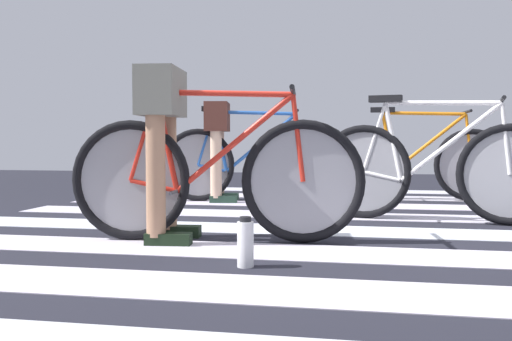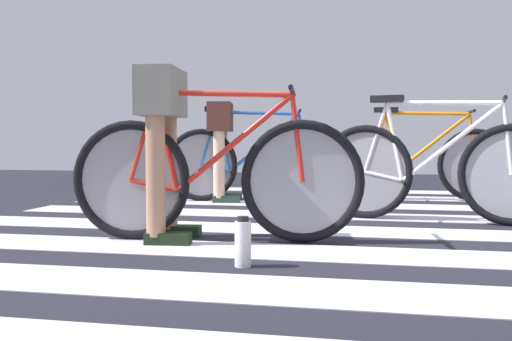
{
  "view_description": "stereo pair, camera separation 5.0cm",
  "coord_description": "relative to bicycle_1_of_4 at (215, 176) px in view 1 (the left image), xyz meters",
  "views": [
    {
      "loc": [
        0.28,
        -3.44,
        0.61
      ],
      "look_at": [
        -0.34,
        -0.04,
        0.43
      ],
      "focal_mm": 39.34,
      "sensor_mm": 36.0,
      "label": 1
    },
    {
      "loc": [
        0.33,
        -3.44,
        0.61
      ],
      "look_at": [
        -0.34,
        -0.04,
        0.43
      ],
      "focal_mm": 39.34,
      "sensor_mm": 36.0,
      "label": 2
    }
  ],
  "objects": [
    {
      "name": "cyclist_1_of_4",
      "position": [
        -0.31,
        -0.03,
        0.27
      ],
      "size": [
        0.35,
        0.43,
        1.02
      ],
      "rotation": [
        0.0,
        0.0,
        0.1
      ],
      "color": "#A87A5B",
      "rests_on": "ground"
    },
    {
      "name": "bicycle_1_of_4",
      "position": [
        0.0,
        0.0,
        0.0
      ],
      "size": [
        1.73,
        0.52,
        0.93
      ],
      "rotation": [
        0.0,
        0.0,
        0.1
      ],
      "color": "black",
      "rests_on": "ground"
    },
    {
      "name": "bicycle_3_of_4",
      "position": [
        -0.22,
        2.21,
        0.0
      ],
      "size": [
        1.72,
        0.53,
        0.93
      ],
      "rotation": [
        0.0,
        0.0,
        0.15
      ],
      "color": "black",
      "rests_on": "ground"
    },
    {
      "name": "bicycle_2_of_4",
      "position": [
        1.36,
        1.08,
        0.0
      ],
      "size": [
        1.72,
        0.55,
        0.93
      ],
      "rotation": [
        0.0,
        0.0,
        -0.18
      ],
      "color": "black",
      "rests_on": "ground"
    },
    {
      "name": "cyclist_3_of_4",
      "position": [
        -0.53,
        2.16,
        0.24
      ],
      "size": [
        0.37,
        0.44,
        0.97
      ],
      "rotation": [
        0.0,
        0.0,
        0.15
      ],
      "color": "beige",
      "rests_on": "ground"
    },
    {
      "name": "bicycle_4_of_4",
      "position": [
        1.41,
        2.63,
        0.0
      ],
      "size": [
        1.74,
        0.52,
        0.93
      ],
      "rotation": [
        0.0,
        0.0,
        -0.01
      ],
      "color": "black",
      "rests_on": "ground"
    },
    {
      "name": "crosswalk_markings",
      "position": [
        0.54,
        0.51,
        -0.38
      ],
      "size": [
        5.46,
        6.49,
        0.0
      ],
      "color": "silver",
      "rests_on": "ground"
    },
    {
      "name": "ground",
      "position": [
        0.55,
        0.26,
        -0.4
      ],
      "size": [
        18.0,
        14.0,
        0.02
      ],
      "color": "black"
    },
    {
      "name": "water_bottle",
      "position": [
        0.31,
        -0.62,
        -0.27
      ],
      "size": [
        0.08,
        0.08,
        0.24
      ],
      "color": "white",
      "rests_on": "ground"
    }
  ]
}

